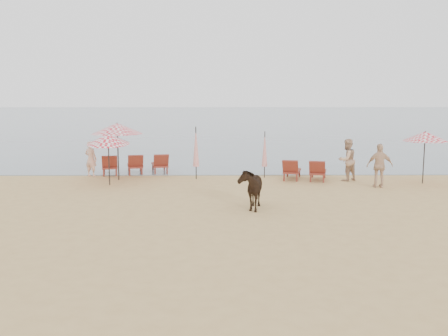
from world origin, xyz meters
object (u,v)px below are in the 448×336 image
object	(u,v)px
cow	(250,188)
beachgoer_left	(91,159)
lounger_cluster_right	(305,170)
beachgoer_right_b	(380,166)
beachgoer_right_a	(347,160)
umbrella_open_right	(425,136)
umbrella_closed_right	(196,147)
umbrella_closed_left	(265,149)
umbrella_open_left_a	(117,129)
umbrella_open_left_b	(108,139)
lounger_cluster_left	(135,164)

from	to	relation	value
cow	beachgoer_left	world-z (taller)	beachgoer_left
lounger_cluster_right	beachgoer_right_b	size ratio (longest dim) A/B	1.22
beachgoer_right_a	umbrella_open_right	bearing A→B (deg)	137.02
lounger_cluster_right	umbrella_closed_right	size ratio (longest dim) A/B	0.93
umbrella_closed_left	lounger_cluster_right	bearing A→B (deg)	-23.53
umbrella_open_right	umbrella_closed_right	bearing A→B (deg)	163.94
umbrella_closed_left	cow	xyz separation A→B (m)	(-1.06, -6.51, -0.63)
umbrella_open_right	umbrella_open_left_a	bearing A→B (deg)	166.64
lounger_cluster_right	cow	world-z (taller)	cow
umbrella_closed_left	cow	distance (m)	6.63
umbrella_closed_right	cow	distance (m)	6.55
beachgoer_right_b	beachgoer_left	bearing A→B (deg)	-9.55
beachgoer_right_a	umbrella_closed_right	bearing A→B (deg)	-34.05
lounger_cluster_right	umbrella_open_left_a	world-z (taller)	umbrella_open_left_a
lounger_cluster_right	beachgoer_left	bearing A→B (deg)	-172.89
umbrella_closed_left	beachgoer_right_a	bearing A→B (deg)	-13.33
umbrella_open_left_b	beachgoer_left	world-z (taller)	umbrella_open_left_b
umbrella_open_right	beachgoer_left	distance (m)	15.40
lounger_cluster_right	umbrella_open_right	distance (m)	5.44
lounger_cluster_right	beachgoer_left	distance (m)	10.17
cow	beachgoer_left	size ratio (longest dim) A/B	1.02
umbrella_open_left_a	beachgoer_right_b	world-z (taller)	umbrella_open_left_a
lounger_cluster_right	umbrella_open_left_b	bearing A→B (deg)	-158.54
umbrella_open_right	cow	distance (m)	9.44
umbrella_closed_right	beachgoer_right_b	world-z (taller)	umbrella_closed_right
umbrella_closed_left	beachgoer_left	size ratio (longest dim) A/B	1.30
umbrella_closed_left	umbrella_open_left_b	bearing A→B (deg)	-164.60
lounger_cluster_right	beachgoer_right_a	world-z (taller)	beachgoer_right_a
umbrella_open_right	beachgoer_right_b	world-z (taller)	umbrella_open_right
umbrella_open_left_b	cow	bearing A→B (deg)	-50.39
cow	beachgoer_right_b	xyz separation A→B (m)	(5.71, 3.96, 0.20)
cow	beachgoer_right_a	world-z (taller)	beachgoer_right_a
umbrella_closed_right	cow	size ratio (longest dim) A/B	1.42
umbrella_open_left_b	beachgoer_right_a	bearing A→B (deg)	-6.68
umbrella_closed_right	umbrella_open_left_a	bearing A→B (deg)	-176.57
lounger_cluster_right	umbrella_open_left_a	xyz separation A→B (m)	(-8.56, 0.18, 1.90)
umbrella_open_left_b	beachgoer_left	bearing A→B (deg)	108.33
lounger_cluster_left	umbrella_open_left_b	distance (m)	3.45
umbrella_open_left_a	umbrella_open_left_b	xyz separation A→B (m)	(-0.13, -1.32, -0.37)
umbrella_open_left_a	umbrella_open_right	world-z (taller)	umbrella_open_left_a
lounger_cluster_right	umbrella_closed_left	bearing A→B (deg)	170.49
umbrella_open_left_a	beachgoer_left	size ratio (longest dim) A/B	1.56
umbrella_open_left_a	umbrella_open_right	distance (m)	13.72
lounger_cluster_right	umbrella_closed_left	distance (m)	2.13
cow	beachgoer_left	xyz separation A→B (m)	(-7.26, 6.96, 0.12)
lounger_cluster_right	beachgoer_right_b	world-z (taller)	beachgoer_right_b
cow	lounger_cluster_right	bearing A→B (deg)	70.32
lounger_cluster_right	cow	xyz separation A→B (m)	(-2.83, -5.74, 0.26)
umbrella_open_right	lounger_cluster_right	bearing A→B (deg)	161.57
umbrella_closed_left	beachgoer_right_b	xyz separation A→B (m)	(4.65, -2.56, -0.42)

